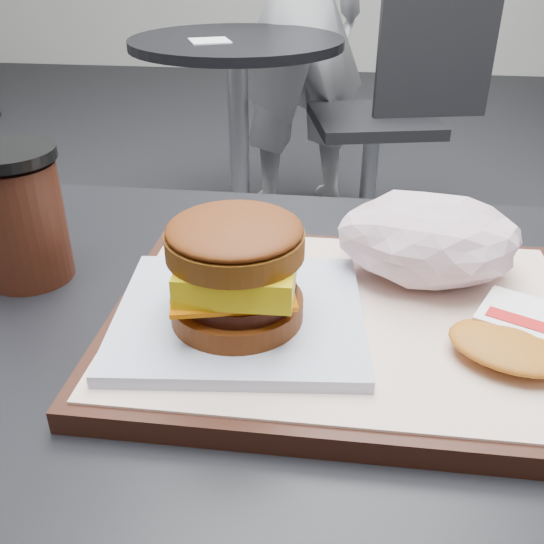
% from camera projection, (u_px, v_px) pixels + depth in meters
% --- Properties ---
extents(customer_table, '(0.80, 0.60, 0.77)m').
position_uv_depth(customer_table, '(299.00, 497.00, 0.58)').
color(customer_table, '#A5A5AA').
rests_on(customer_table, ground).
extents(serving_tray, '(0.38, 0.28, 0.02)m').
position_uv_depth(serving_tray, '(348.00, 322.00, 0.49)').
color(serving_tray, black).
rests_on(serving_tray, customer_table).
extents(breakfast_sandwich, '(0.21, 0.19, 0.09)m').
position_uv_depth(breakfast_sandwich, '(237.00, 281.00, 0.45)').
color(breakfast_sandwich, silver).
rests_on(breakfast_sandwich, serving_tray).
extents(hash_brown, '(0.13, 0.12, 0.02)m').
position_uv_depth(hash_brown, '(528.00, 336.00, 0.44)').
color(hash_brown, white).
rests_on(hash_brown, serving_tray).
extents(crumpled_wrapper, '(0.16, 0.12, 0.07)m').
position_uv_depth(crumpled_wrapper, '(429.00, 239.00, 0.52)').
color(crumpled_wrapper, silver).
rests_on(crumpled_wrapper, serving_tray).
extents(coffee_cup, '(0.08, 0.08, 0.12)m').
position_uv_depth(coffee_cup, '(20.00, 217.00, 0.54)').
color(coffee_cup, '#3B180E').
rests_on(coffee_cup, customer_table).
extents(neighbor_table, '(0.70, 0.70, 0.75)m').
position_uv_depth(neighbor_table, '(238.00, 100.00, 2.06)').
color(neighbor_table, black).
rests_on(neighbor_table, ground).
extents(napkin, '(0.16, 0.16, 0.00)m').
position_uv_depth(napkin, '(210.00, 41.00, 1.89)').
color(napkin, white).
rests_on(napkin, neighbor_table).
extents(neighbor_chair, '(0.64, 0.50, 0.88)m').
position_uv_depth(neighbor_chair, '(394.00, 106.00, 2.14)').
color(neighbor_chair, '#9A9A9F').
rests_on(neighbor_chair, ground).
extents(patron, '(0.66, 0.56, 1.55)m').
position_uv_depth(patron, '(299.00, 15.00, 2.30)').
color(patron, silver).
rests_on(patron, ground).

